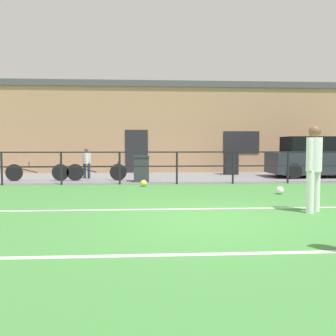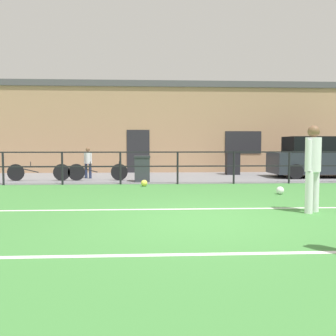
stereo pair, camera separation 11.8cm
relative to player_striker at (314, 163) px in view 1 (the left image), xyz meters
The scene contains 15 objects.
ground 2.63m from the player_striker, 165.51° to the right, with size 60.00×44.00×0.04m, color #42843D.
field_line_touchline 2.60m from the player_striker, 167.47° to the left, with size 36.00×0.11×0.00m, color white.
field_line_hash 3.69m from the player_striker, 131.17° to the right, with size 36.00×0.11×0.00m, color white.
pavement_strip 8.30m from the player_striker, 106.49° to the left, with size 48.00×5.00×0.02m, color slate.
perimeter_fence 5.89m from the player_striker, 113.43° to the left, with size 36.07×0.07×1.15m.
clubhouse_facade 11.89m from the player_striker, 101.40° to the left, with size 28.00×2.56×4.48m.
player_striker is the anchor object (origin of this frame).
soccer_ball_match 2.84m from the player_striker, 82.96° to the left, with size 0.22×0.22×0.22m, color white.
soccer_ball_spare 6.00m from the player_striker, 126.20° to the left, with size 0.22×0.22×0.22m, color #E5E04C.
spectator_child 9.51m from the player_striker, 127.73° to the left, with size 0.33×0.22×1.26m.
parked_car_red 8.48m from the player_striker, 63.11° to the left, with size 4.17×1.77×1.70m.
bicycle_parked_1 10.02m from the player_striker, 138.71° to the left, with size 2.34×0.04×0.74m.
bicycle_parked_2 8.48m from the player_striker, 128.76° to the left, with size 2.26×0.04×0.74m.
trash_bin_0 7.14m from the player_striker, 120.30° to the left, with size 0.59×0.50×0.96m.
trash_bin_1 9.06m from the player_striker, 87.03° to the left, with size 0.63×0.53×1.10m.
Camera 1 is at (-1.11, -6.50, 1.40)m, focal length 38.29 mm.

